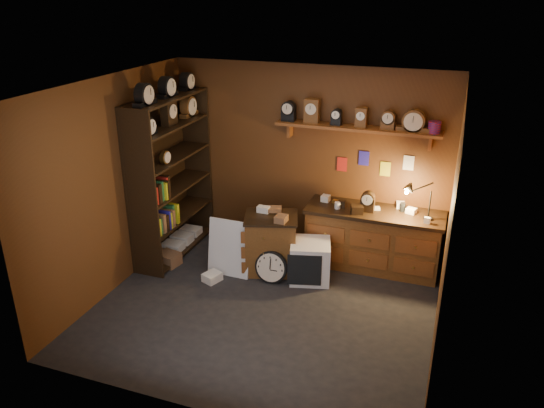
% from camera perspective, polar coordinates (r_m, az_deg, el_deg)
% --- Properties ---
extents(floor, '(4.00, 4.00, 0.00)m').
position_cam_1_polar(floor, '(6.65, -0.81, -11.05)').
color(floor, black).
rests_on(floor, ground).
extents(room_shell, '(4.02, 3.62, 2.71)m').
position_cam_1_polar(room_shell, '(5.95, -0.13, 3.36)').
color(room_shell, '#563014').
rests_on(room_shell, ground).
extents(shelving_unit, '(0.47, 1.60, 2.58)m').
position_cam_1_polar(shelving_unit, '(7.60, -11.01, 3.54)').
color(shelving_unit, black).
rests_on(shelving_unit, ground).
extents(workbench, '(1.85, 0.66, 1.36)m').
position_cam_1_polar(workbench, '(7.44, 10.82, -3.39)').
color(workbench, brown).
rests_on(workbench, ground).
extents(low_cabinet, '(0.85, 0.78, 0.90)m').
position_cam_1_polar(low_cabinet, '(7.24, -0.11, -4.02)').
color(low_cabinet, brown).
rests_on(low_cabinet, ground).
extents(big_round_clock, '(0.44, 0.15, 0.44)m').
position_cam_1_polar(big_round_clock, '(7.06, -0.09, -6.81)').
color(big_round_clock, black).
rests_on(big_round_clock, ground).
extents(white_panel, '(0.60, 0.18, 0.79)m').
position_cam_1_polar(white_panel, '(7.38, -4.56, -7.42)').
color(white_panel, silver).
rests_on(white_panel, ground).
extents(mini_fridge, '(0.63, 0.65, 0.54)m').
position_cam_1_polar(mini_fridge, '(7.11, 4.10, -6.12)').
color(mini_fridge, silver).
rests_on(mini_fridge, ground).
extents(floor_box_a, '(0.33, 0.30, 0.18)m').
position_cam_1_polar(floor_box_a, '(7.66, -11.03, -5.82)').
color(floor_box_a, brown).
rests_on(floor_box_a, ground).
extents(floor_box_b, '(0.26, 0.28, 0.11)m').
position_cam_1_polar(floor_box_b, '(7.20, -6.45, -7.81)').
color(floor_box_b, white).
rests_on(floor_box_b, ground).
extents(floor_box_c, '(0.32, 0.29, 0.20)m').
position_cam_1_polar(floor_box_c, '(7.68, -3.45, -5.23)').
color(floor_box_c, brown).
rests_on(floor_box_c, ground).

